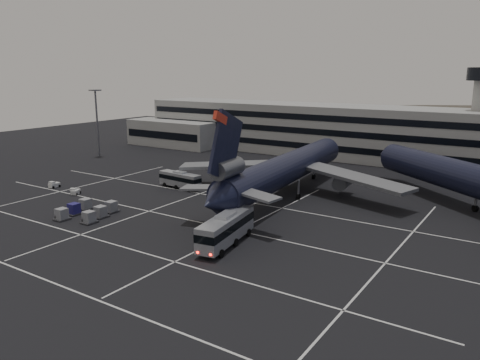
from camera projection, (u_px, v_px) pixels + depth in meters
name	position (u px, v px, depth m)	size (l,w,h in m)	color
ground	(159.00, 224.00, 72.67)	(260.00, 260.00, 0.00)	black
lane_markings	(167.00, 223.00, 72.75)	(90.00, 55.62, 0.01)	silver
terminal	(326.00, 131.00, 130.53)	(125.00, 26.00, 24.00)	gray
hills	(459.00, 154.00, 204.01)	(352.00, 180.00, 44.00)	#38332B
lightpole_left	(97.00, 114.00, 127.92)	(2.40, 2.40, 18.28)	slate
trijet_main	(286.00, 169.00, 87.91)	(47.28, 57.70, 18.08)	black
bus_near	(226.00, 228.00, 63.32)	(4.85, 12.89, 4.45)	#919498
bus_far	(180.00, 179.00, 94.31)	(10.01, 3.16, 3.47)	#919498
tug_a	(54.00, 185.00, 95.01)	(1.39, 2.18, 1.35)	beige
tug_b	(76.00, 192.00, 89.71)	(1.96, 2.32, 1.29)	beige
uld_cluster	(87.00, 211.00, 76.37)	(8.97, 9.90, 1.88)	#2D2D30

